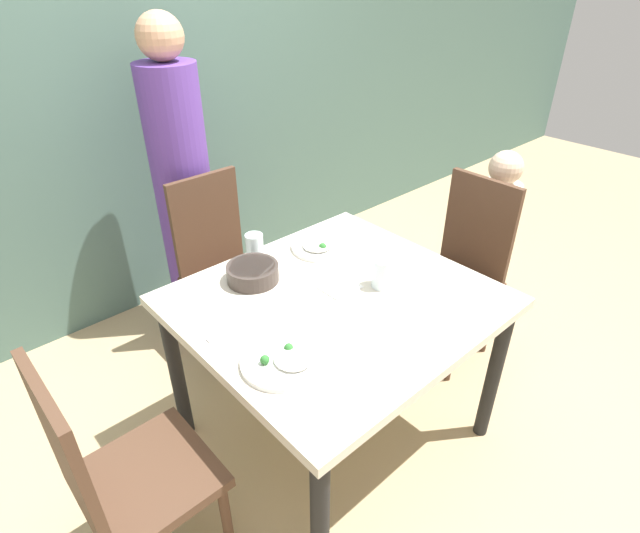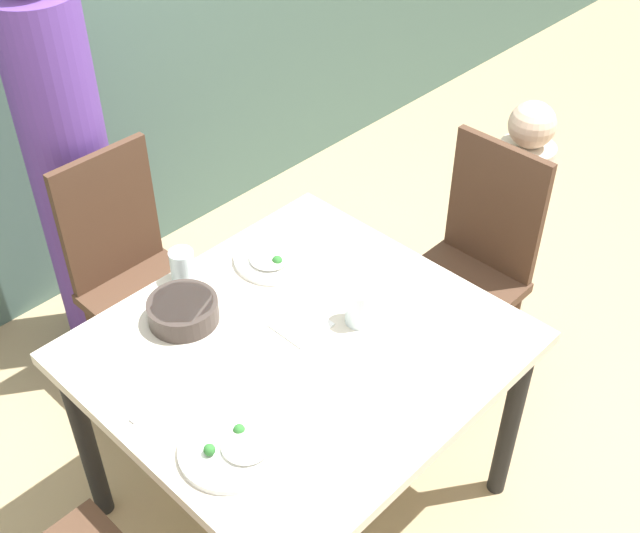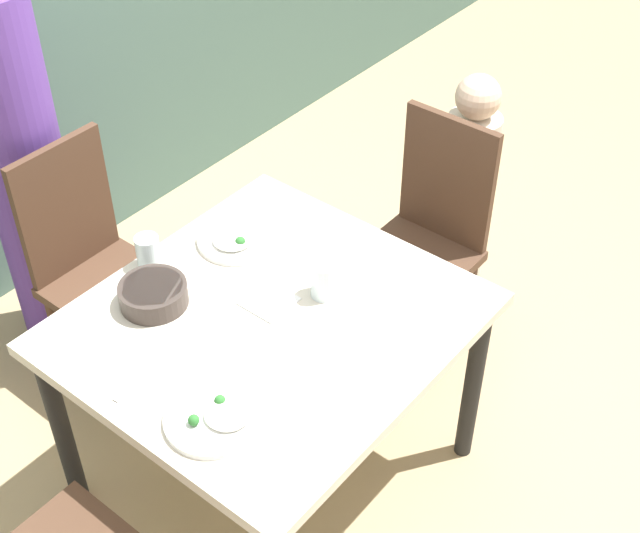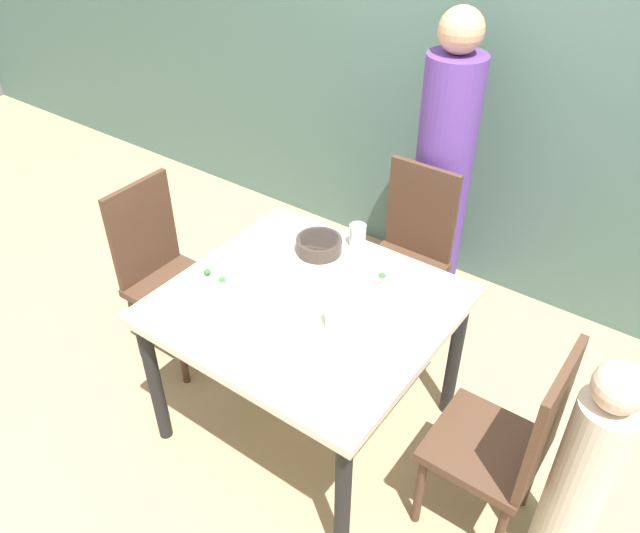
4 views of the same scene
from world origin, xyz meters
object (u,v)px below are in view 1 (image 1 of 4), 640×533
(chair_adult_spot, at_px, (222,264))
(person_child, at_px, (489,249))
(bowl_curry, at_px, (253,272))
(person_adult, at_px, (185,196))
(chair_child_spot, at_px, (461,267))
(plate_rice_adult, at_px, (321,246))
(glass_water_tall, at_px, (383,273))

(chair_adult_spot, relative_size, person_child, 0.91)
(bowl_curry, bearing_deg, person_adult, 78.50)
(chair_child_spot, height_order, plate_rice_adult, chair_child_spot)
(chair_child_spot, bearing_deg, person_child, 90.00)
(bowl_curry, distance_m, plate_rice_adult, 0.37)
(chair_child_spot, height_order, person_adult, person_adult)
(chair_adult_spot, bearing_deg, person_adult, 90.00)
(glass_water_tall, bearing_deg, chair_child_spot, 6.10)
(chair_child_spot, relative_size, plate_rice_adult, 3.56)
(chair_adult_spot, height_order, chair_child_spot, same)
(chair_adult_spot, xyz_separation_m, chair_child_spot, (0.89, -0.84, 0.00))
(person_adult, distance_m, glass_water_tall, 1.24)
(person_child, xyz_separation_m, plate_rice_adult, (-0.96, 0.30, 0.26))
(bowl_curry, bearing_deg, glass_water_tall, -46.73)
(chair_child_spot, height_order, glass_water_tall, chair_child_spot)
(glass_water_tall, bearing_deg, chair_adult_spot, 100.91)
(person_adult, xyz_separation_m, glass_water_tall, (0.18, -1.23, 0.02))
(person_adult, relative_size, glass_water_tall, 13.75)
(chair_child_spot, relative_size, person_adult, 0.58)
(chair_adult_spot, bearing_deg, plate_rice_adult, -69.92)
(person_adult, xyz_separation_m, bowl_curry, (-0.17, -0.86, -0.00))
(plate_rice_adult, bearing_deg, bowl_curry, -178.94)
(chair_child_spot, bearing_deg, bowl_curry, -105.60)
(plate_rice_adult, bearing_deg, person_child, -17.59)
(person_adult, bearing_deg, glass_water_tall, -81.81)
(glass_water_tall, bearing_deg, bowl_curry, 133.27)
(person_adult, relative_size, bowl_curry, 8.00)
(chair_adult_spot, relative_size, plate_rice_adult, 3.56)
(chair_adult_spot, bearing_deg, bowl_curry, -107.73)
(chair_adult_spot, distance_m, person_adult, 0.42)
(chair_child_spot, relative_size, glass_water_tall, 7.91)
(person_child, bearing_deg, chair_child_spot, 180.00)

